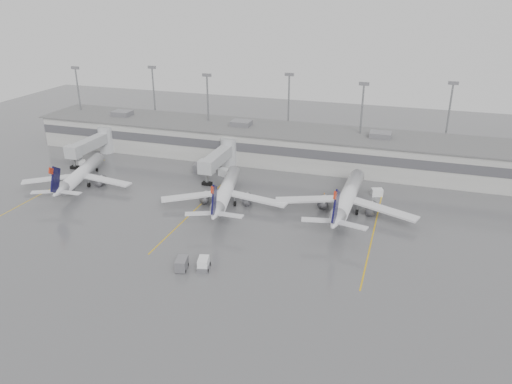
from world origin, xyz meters
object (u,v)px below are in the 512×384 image
(jet_far_left, at_px, (80,174))
(jet_mid_left, at_px, (225,191))
(jet_mid_right, at_px, (347,197))
(baggage_tug, at_px, (203,265))

(jet_far_left, bearing_deg, jet_mid_left, -13.18)
(jet_mid_right, bearing_deg, baggage_tug, -121.40)
(jet_far_left, distance_m, jet_mid_left, 34.46)
(jet_mid_left, xyz_separation_m, jet_mid_right, (24.06, 3.90, 0.24))
(jet_mid_right, height_order, baggage_tug, jet_mid_right)
(jet_mid_left, relative_size, jet_mid_right, 0.91)
(jet_far_left, xyz_separation_m, baggage_tug, (40.17, -24.11, -2.05))
(jet_far_left, relative_size, jet_mid_right, 0.87)
(jet_mid_right, xyz_separation_m, baggage_tug, (-18.35, -28.39, -2.42))
(baggage_tug, bearing_deg, jet_far_left, 135.65)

